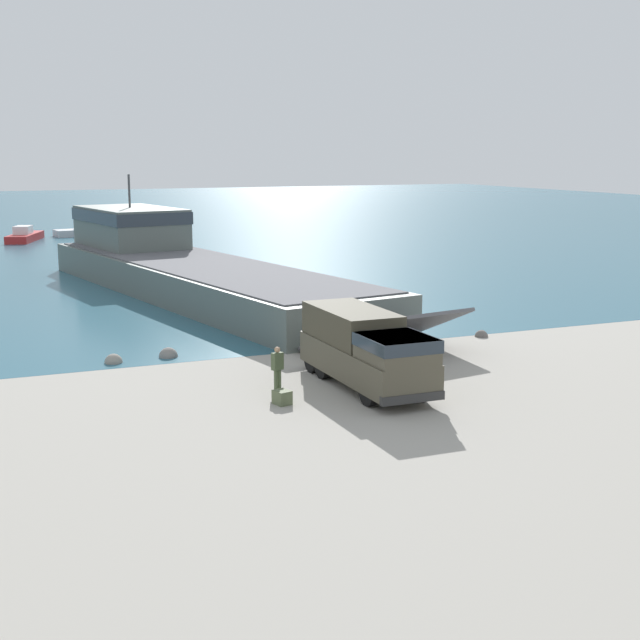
# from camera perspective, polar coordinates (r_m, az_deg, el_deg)

# --- Properties ---
(ground_plane) EXTENTS (240.00, 240.00, 0.00)m
(ground_plane) POSITION_cam_1_polar(r_m,az_deg,el_deg) (35.33, 2.72, -3.97)
(ground_plane) COLOR #9E998E
(water_surface) EXTENTS (240.00, 180.00, 0.01)m
(water_surface) POSITION_cam_1_polar(r_m,az_deg,el_deg) (127.94, -16.30, 6.31)
(water_surface) COLOR #285B70
(water_surface) RESTS_ON ground_plane
(landing_craft) EXTENTS (13.73, 39.30, 7.32)m
(landing_craft) POSITION_cam_1_polar(r_m,az_deg,el_deg) (59.09, -8.87, 3.59)
(landing_craft) COLOR #56605B
(landing_craft) RESTS_ON ground_plane
(military_truck) EXTENTS (2.45, 7.75, 2.87)m
(military_truck) POSITION_cam_1_polar(r_m,az_deg,el_deg) (34.20, 2.96, -1.82)
(military_truck) COLOR #4C4738
(military_truck) RESTS_ON ground_plane
(soldier_on_ramp) EXTENTS (0.50, 0.38, 1.72)m
(soldier_on_ramp) POSITION_cam_1_polar(r_m,az_deg,el_deg) (33.73, -2.74, -2.93)
(soldier_on_ramp) COLOR #475638
(soldier_on_ramp) RESTS_ON ground_plane
(moored_boat_a) EXTENTS (8.92, 3.51, 1.52)m
(moored_boat_a) POSITION_cam_1_polar(r_m,az_deg,el_deg) (99.99, -14.22, 5.57)
(moored_boat_a) COLOR #B7BABF
(moored_boat_a) RESTS_ON ground_plane
(moored_boat_b) EXTENTS (4.42, 7.48, 1.57)m
(moored_boat_b) POSITION_cam_1_polar(r_m,az_deg,el_deg) (95.48, -18.39, 5.13)
(moored_boat_b) COLOR #B22323
(moored_boat_b) RESTS_ON ground_plane
(cargo_crate) EXTENTS (0.65, 0.72, 0.51)m
(cargo_crate) POSITION_cam_1_polar(r_m,az_deg,el_deg) (32.18, -2.44, -4.97)
(cargo_crate) COLOR #566042
(cargo_crate) RESTS_ON ground_plane
(shoreline_rock_a) EXTENTS (0.78, 0.78, 0.78)m
(shoreline_rock_a) POSITION_cam_1_polar(r_m,az_deg,el_deg) (39.43, -13.07, -2.68)
(shoreline_rock_a) COLOR gray
(shoreline_rock_a) RESTS_ON ground_plane
(shoreline_rock_b) EXTENTS (0.71, 0.71, 0.71)m
(shoreline_rock_b) POSITION_cam_1_polar(r_m,az_deg,el_deg) (42.72, 5.42, -1.42)
(shoreline_rock_b) COLOR gray
(shoreline_rock_b) RESTS_ON ground_plane
(shoreline_rock_c) EXTENTS (0.84, 0.84, 0.84)m
(shoreline_rock_c) POSITION_cam_1_polar(r_m,az_deg,el_deg) (40.06, -9.68, -2.34)
(shoreline_rock_c) COLOR gray
(shoreline_rock_c) RESTS_ON ground_plane
(shoreline_rock_d) EXTENTS (0.65, 0.65, 0.65)m
(shoreline_rock_d) POSITION_cam_1_polar(r_m,az_deg,el_deg) (44.48, 10.28, -1.05)
(shoreline_rock_d) COLOR #66605B
(shoreline_rock_d) RESTS_ON ground_plane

